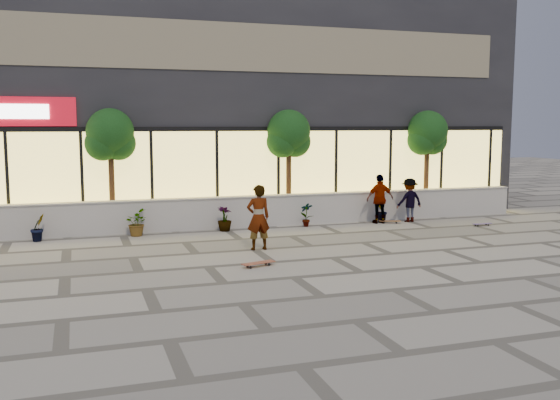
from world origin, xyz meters
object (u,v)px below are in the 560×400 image
object	(u,v)px
skateboard_right_near	(390,221)
skateboard_center	(258,263)
tree_east	(427,136)
skater_right_near	(380,199)
tree_midwest	(110,138)
skateboard_right_far	(482,224)
skater_center	(258,217)
skater_right_far	(409,200)
tree_mideast	(289,136)

from	to	relation	value
skateboard_right_near	skateboard_center	bearing A→B (deg)	-118.45
tree_east	skater_right_near	distance (m)	3.68
tree_midwest	skater_right_near	distance (m)	9.21
skateboard_center	tree_east	bearing A→B (deg)	20.90
skateboard_center	skateboard_right_far	distance (m)	9.51
skater_center	tree_east	bearing A→B (deg)	-152.27
tree_midwest	skater_right_far	xyz separation A→B (m)	(10.00, -1.40, -2.22)
skater_right_near	skater_right_far	size ratio (longest dim) A/B	1.11
skater_center	skateboard_center	size ratio (longest dim) A/B	2.02
tree_midwest	tree_east	xyz separation A→B (m)	(11.50, 0.00, 0.00)
tree_east	skater_center	bearing A→B (deg)	-150.61
tree_east	tree_mideast	bearing A→B (deg)	180.00
skater_center	skateboard_right_near	xyz separation A→B (m)	(5.60, 2.95, -0.82)
tree_midwest	skateboard_center	xyz separation A→B (m)	(3.02, -6.41, -2.90)
skater_right_near	skateboard_right_near	distance (m)	0.86
skater_right_far	skateboard_right_near	bearing A→B (deg)	2.08
skater_right_near	skateboard_center	size ratio (longest dim) A/B	1.92
skater_right_near	skateboard_center	xyz separation A→B (m)	(-5.83, -5.01, -0.77)
skater_center	skateboard_center	world-z (taller)	skater_center
skater_right_near	skateboard_right_near	size ratio (longest dim) A/B	2.28
skater_right_far	skateboard_right_near	world-z (taller)	skater_right_far
skater_right_near	skateboard_center	distance (m)	7.72
tree_midwest	skateboard_right_far	size ratio (longest dim) A/B	5.67
skateboard_center	skateboard_right_far	world-z (taller)	skateboard_center
tree_mideast	skateboard_right_near	distance (m)	4.58
skateboard_right_near	skater_center	bearing A→B (deg)	-129.18
skateboard_center	skateboard_right_near	world-z (taller)	skateboard_center
skateboard_center	skater_center	bearing A→B (deg)	57.55
skateboard_right_far	tree_midwest	bearing A→B (deg)	166.41
skater_center	skateboard_right_near	size ratio (longest dim) A/B	2.39
skater_center	skater_right_far	bearing A→B (deg)	-156.18
tree_midwest	skateboard_right_near	xyz separation A→B (m)	(9.20, -1.50, -2.91)
skater_right_far	skateboard_right_far	bearing A→B (deg)	135.20
tree_midwest	skater_right_near	xyz separation A→B (m)	(8.85, -1.40, -2.13)
tree_east	skateboard_right_far	size ratio (longest dim) A/B	5.67
skater_center	skater_right_far	distance (m)	7.10
skateboard_center	skateboard_right_far	bearing A→B (deg)	5.02
tree_midwest	tree_east	size ratio (longest dim) A/B	1.00
skater_right_far	skater_center	bearing A→B (deg)	20.47
tree_mideast	skater_right_near	world-z (taller)	tree_mideast
tree_east	skateboard_right_far	bearing A→B (deg)	-82.61
skateboard_right_near	skater_right_far	bearing A→B (deg)	30.12
tree_midwest	skater_right_near	size ratio (longest dim) A/B	2.30
skateboard_right_far	skater_right_near	bearing A→B (deg)	153.07
tree_midwest	tree_mideast	distance (m)	6.00
tree_mideast	skateboard_center	xyz separation A→B (m)	(-2.98, -6.41, -2.90)
skater_center	tree_mideast	bearing A→B (deg)	-120.03
skater_right_near	skateboard_right_far	world-z (taller)	skater_right_near
skateboard_right_near	skater_right_near	bearing A→B (deg)	-173.17
tree_midwest	skateboard_right_far	bearing A→B (deg)	-14.03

